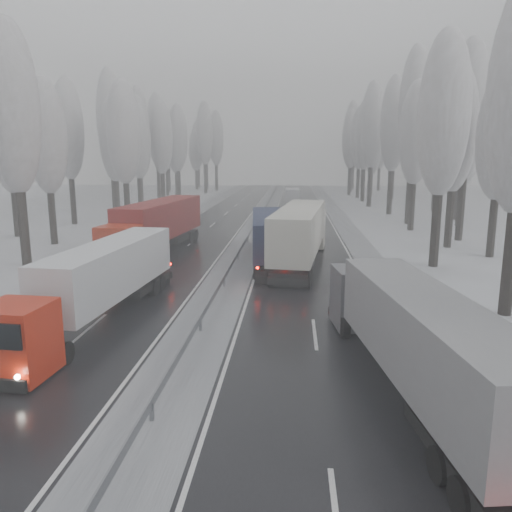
# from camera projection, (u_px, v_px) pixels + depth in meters

# --- Properties ---
(carriageway_right) EXTENTS (7.50, 200.00, 0.03)m
(carriageway_right) POSITION_uv_depth(u_px,v_px,m) (306.00, 256.00, 40.22)
(carriageway_right) COLOR black
(carriageway_right) RESTS_ON ground
(carriageway_left) EXTENTS (7.50, 200.00, 0.03)m
(carriageway_left) POSITION_uv_depth(u_px,v_px,m) (178.00, 254.00, 40.99)
(carriageway_left) COLOR black
(carriageway_left) RESTS_ON ground
(median_slush) EXTENTS (3.00, 200.00, 0.04)m
(median_slush) POSITION_uv_depth(u_px,v_px,m) (241.00, 255.00, 40.60)
(median_slush) COLOR #AAADB2
(median_slush) RESTS_ON ground
(shoulder_right) EXTENTS (2.40, 200.00, 0.04)m
(shoulder_right) POSITION_uv_depth(u_px,v_px,m) (368.00, 257.00, 39.85)
(shoulder_right) COLOR #AAADB2
(shoulder_right) RESTS_ON ground
(shoulder_left) EXTENTS (2.40, 200.00, 0.04)m
(shoulder_left) POSITION_uv_depth(u_px,v_px,m) (119.00, 253.00, 41.35)
(shoulder_left) COLOR #AAADB2
(shoulder_left) RESTS_ON ground
(median_guardrail) EXTENTS (0.12, 200.00, 0.76)m
(median_guardrail) POSITION_uv_depth(u_px,v_px,m) (241.00, 248.00, 40.47)
(median_guardrail) COLOR slate
(median_guardrail) RESTS_ON ground
(tree_18) EXTENTS (3.60, 3.60, 16.58)m
(tree_18) POSITION_uv_depth(u_px,v_px,m) (444.00, 116.00, 34.54)
(tree_18) COLOR black
(tree_18) RESTS_ON ground
(tree_19) EXTENTS (3.60, 3.60, 14.57)m
(tree_19) POSITION_uv_depth(u_px,v_px,m) (501.00, 137.00, 38.30)
(tree_19) COLOR black
(tree_19) RESTS_ON ground
(tree_20) EXTENTS (3.60, 3.60, 15.71)m
(tree_20) POSITION_uv_depth(u_px,v_px,m) (456.00, 130.00, 42.35)
(tree_20) COLOR black
(tree_20) RESTS_ON ground
(tree_21) EXTENTS (3.60, 3.60, 18.62)m
(tree_21) POSITION_uv_depth(u_px,v_px,m) (469.00, 111.00, 45.74)
(tree_21) COLOR black
(tree_21) RESTS_ON ground
(tree_22) EXTENTS (3.60, 3.60, 15.86)m
(tree_22) POSITION_uv_depth(u_px,v_px,m) (416.00, 134.00, 52.60)
(tree_22) COLOR black
(tree_22) RESTS_ON ground
(tree_23) EXTENTS (3.60, 3.60, 13.55)m
(tree_23) POSITION_uv_depth(u_px,v_px,m) (464.00, 149.00, 56.34)
(tree_23) COLOR black
(tree_23) RESTS_ON ground
(tree_24) EXTENTS (3.60, 3.60, 20.49)m
(tree_24) POSITION_uv_depth(u_px,v_px,m) (414.00, 110.00, 57.26)
(tree_24) COLOR black
(tree_24) RESTS_ON ground
(tree_25) EXTENTS (3.60, 3.60, 19.44)m
(tree_25) POSITION_uv_depth(u_px,v_px,m) (464.00, 118.00, 60.79)
(tree_25) COLOR black
(tree_25) RESTS_ON ground
(tree_26) EXTENTS (3.60, 3.60, 18.78)m
(tree_26) POSITION_uv_depth(u_px,v_px,m) (393.00, 125.00, 67.52)
(tree_26) COLOR black
(tree_26) RESTS_ON ground
(tree_27) EXTENTS (3.60, 3.60, 17.62)m
(tree_27) POSITION_uv_depth(u_px,v_px,m) (439.00, 132.00, 71.05)
(tree_27) COLOR black
(tree_27) RESTS_ON ground
(tree_28) EXTENTS (3.60, 3.60, 19.62)m
(tree_28) POSITION_uv_depth(u_px,v_px,m) (372.00, 126.00, 77.95)
(tree_28) COLOR black
(tree_28) RESTS_ON ground
(tree_29) EXTENTS (3.60, 3.60, 18.11)m
(tree_29) POSITION_uv_depth(u_px,v_px,m) (414.00, 133.00, 81.51)
(tree_29) COLOR black
(tree_29) RESTS_ON ground
(tree_30) EXTENTS (3.60, 3.60, 17.86)m
(tree_30) POSITION_uv_depth(u_px,v_px,m) (365.00, 136.00, 87.69)
(tree_30) COLOR black
(tree_30) RESTS_ON ground
(tree_31) EXTENTS (3.60, 3.60, 18.58)m
(tree_31) POSITION_uv_depth(u_px,v_px,m) (395.00, 134.00, 91.07)
(tree_31) COLOR black
(tree_31) RESTS_ON ground
(tree_32) EXTENTS (3.60, 3.60, 17.33)m
(tree_32) POSITION_uv_depth(u_px,v_px,m) (360.00, 139.00, 95.09)
(tree_32) COLOR black
(tree_32) RESTS_ON ground
(tree_33) EXTENTS (3.60, 3.60, 14.33)m
(tree_33) POSITION_uv_depth(u_px,v_px,m) (373.00, 150.00, 99.15)
(tree_33) COLOR black
(tree_33) RESTS_ON ground
(tree_34) EXTENTS (3.60, 3.60, 17.63)m
(tree_34) POSITION_uv_depth(u_px,v_px,m) (351.00, 139.00, 102.07)
(tree_34) COLOR black
(tree_34) RESTS_ON ground
(tree_35) EXTENTS (3.60, 3.60, 18.25)m
(tree_35) POSITION_uv_depth(u_px,v_px,m) (393.00, 138.00, 105.22)
(tree_35) COLOR black
(tree_35) RESTS_ON ground
(tree_36) EXTENTS (3.60, 3.60, 20.23)m
(tree_36) POSITION_uv_depth(u_px,v_px,m) (352.00, 133.00, 111.27)
(tree_36) COLOR black
(tree_36) RESTS_ON ground
(tree_37) EXTENTS (3.60, 3.60, 16.37)m
(tree_37) POSITION_uv_depth(u_px,v_px,m) (380.00, 145.00, 115.15)
(tree_37) COLOR black
(tree_37) RESTS_ON ground
(tree_38) EXTENTS (3.60, 3.60, 17.97)m
(tree_38) POSITION_uv_depth(u_px,v_px,m) (354.00, 141.00, 121.76)
(tree_38) COLOR black
(tree_38) RESTS_ON ground
(tree_39) EXTENTS (3.60, 3.60, 16.19)m
(tree_39) POSITION_uv_depth(u_px,v_px,m) (363.00, 146.00, 125.69)
(tree_39) COLOR black
(tree_39) RESTS_ON ground
(tree_58) EXTENTS (3.60, 3.60, 17.21)m
(tree_58) POSITION_uv_depth(u_px,v_px,m) (13.00, 109.00, 34.22)
(tree_58) COLOR black
(tree_58) RESTS_ON ground
(tree_60) EXTENTS (3.60, 3.60, 14.84)m
(tree_60) POSITION_uv_depth(u_px,v_px,m) (46.00, 137.00, 44.13)
(tree_60) COLOR black
(tree_60) RESTS_ON ground
(tree_61) EXTENTS (3.60, 3.60, 13.95)m
(tree_61) POSITION_uv_depth(u_px,v_px,m) (9.00, 145.00, 48.58)
(tree_61) COLOR black
(tree_61) RESTS_ON ground
(tree_62) EXTENTS (3.60, 3.60, 16.04)m
(tree_62) POSITION_uv_depth(u_px,v_px,m) (124.00, 133.00, 53.02)
(tree_62) COLOR black
(tree_62) RESTS_ON ground
(tree_63) EXTENTS (3.60, 3.60, 16.88)m
(tree_63) POSITION_uv_depth(u_px,v_px,m) (68.00, 130.00, 57.40)
(tree_63) COLOR black
(tree_63) RESTS_ON ground
(tree_64) EXTENTS (3.60, 3.60, 15.42)m
(tree_64) POSITION_uv_depth(u_px,v_px,m) (114.00, 140.00, 62.20)
(tree_64) COLOR black
(tree_64) RESTS_ON ground
(tree_65) EXTENTS (3.60, 3.60, 19.48)m
(tree_65) POSITION_uv_depth(u_px,v_px,m) (110.00, 121.00, 65.74)
(tree_65) COLOR black
(tree_65) RESTS_ON ground
(tree_66) EXTENTS (3.60, 3.60, 15.23)m
(tree_66) POSITION_uv_depth(u_px,v_px,m) (139.00, 143.00, 71.64)
(tree_66) COLOR black
(tree_66) RESTS_ON ground
(tree_67) EXTENTS (3.60, 3.60, 17.09)m
(tree_67) POSITION_uv_depth(u_px,v_px,m) (137.00, 136.00, 75.42)
(tree_67) COLOR black
(tree_67) RESTS_ON ground
(tree_68) EXTENTS (3.60, 3.60, 16.65)m
(tree_68) POSITION_uv_depth(u_px,v_px,m) (161.00, 138.00, 77.96)
(tree_68) COLOR black
(tree_68) RESTS_ON ground
(tree_69) EXTENTS (3.60, 3.60, 19.35)m
(tree_69) POSITION_uv_depth(u_px,v_px,m) (138.00, 128.00, 81.89)
(tree_69) COLOR black
(tree_69) RESTS_ON ground
(tree_70) EXTENTS (3.60, 3.60, 17.09)m
(tree_70) POSITION_uv_depth(u_px,v_px,m) (178.00, 138.00, 87.74)
(tree_70) COLOR black
(tree_70) RESTS_ON ground
(tree_71) EXTENTS (3.60, 3.60, 19.61)m
(tree_71) POSITION_uv_depth(u_px,v_px,m) (157.00, 130.00, 91.69)
(tree_71) COLOR black
(tree_71) RESTS_ON ground
(tree_72) EXTENTS (3.60, 3.60, 15.11)m
(tree_72) POSITION_uv_depth(u_px,v_px,m) (176.00, 147.00, 97.32)
(tree_72) COLOR black
(tree_72) RESTS_ON ground
(tree_73) EXTENTS (3.60, 3.60, 17.22)m
(tree_73) POSITION_uv_depth(u_px,v_px,m) (166.00, 140.00, 101.17)
(tree_73) COLOR black
(tree_73) RESTS_ON ground
(tree_74) EXTENTS (3.60, 3.60, 19.68)m
(tree_74) POSITION_uv_depth(u_px,v_px,m) (205.00, 134.00, 107.02)
(tree_74) COLOR black
(tree_74) RESTS_ON ground
(tree_75) EXTENTS (3.60, 3.60, 18.60)m
(tree_75) POSITION_uv_depth(u_px,v_px,m) (167.00, 138.00, 111.73)
(tree_75) COLOR black
(tree_75) RESTS_ON ground
(tree_76) EXTENTS (3.60, 3.60, 18.55)m
(tree_76) POSITION_uv_depth(u_px,v_px,m) (216.00, 139.00, 116.26)
(tree_76) COLOR black
(tree_76) RESTS_ON ground
(tree_77) EXTENTS (3.60, 3.60, 14.32)m
(tree_77) POSITION_uv_depth(u_px,v_px,m) (196.00, 151.00, 121.12)
(tree_77) COLOR black
(tree_77) RESTS_ON ground
(tree_78) EXTENTS (3.60, 3.60, 19.55)m
(tree_78) POSITION_uv_depth(u_px,v_px,m) (206.00, 137.00, 122.84)
(tree_78) COLOR black
(tree_78) RESTS_ON ground
(tree_79) EXTENTS (3.60, 3.60, 17.07)m
(tree_79) POSITION_uv_depth(u_px,v_px,m) (198.00, 144.00, 127.27)
(tree_79) COLOR black
(tree_79) RESTS_ON ground
(truck_grey_tarp) EXTENTS (4.20, 14.65, 3.72)m
(truck_grey_tarp) POSITION_uv_depth(u_px,v_px,m) (413.00, 333.00, 16.50)
(truck_grey_tarp) COLOR #4D4D52
(truck_grey_tarp) RESTS_ON ground
(truck_blue_box) EXTENTS (3.39, 14.57, 3.71)m
(truck_blue_box) POSITION_uv_depth(u_px,v_px,m) (268.00, 234.00, 37.93)
(truck_blue_box) COLOR navy
(truck_blue_box) RESTS_ON ground
(truck_cream_box) EXTENTS (4.62, 17.10, 4.35)m
(truck_cream_box) POSITION_uv_depth(u_px,v_px,m) (301.00, 231.00, 36.75)
(truck_cream_box) COLOR beige
(truck_cream_box) RESTS_ON ground
(box_truck_distant) EXTENTS (2.46, 7.24, 2.67)m
(box_truck_distant) POSITION_uv_depth(u_px,v_px,m) (292.00, 196.00, 83.81)
(box_truck_distant) COLOR silver
(box_truck_distant) RESTS_ON ground
(truck_red_white) EXTENTS (3.36, 14.36, 3.65)m
(truck_red_white) POSITION_uv_depth(u_px,v_px,m) (101.00, 278.00, 24.16)
(truck_red_white) COLOR red
(truck_red_white) RESTS_ON ground
(truck_red_red) EXTENTS (4.39, 16.84, 4.28)m
(truck_red_red) POSITION_uv_depth(u_px,v_px,m) (156.00, 224.00, 40.64)
(truck_red_red) COLOR #B6220A
(truck_red_red) RESTS_ON ground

